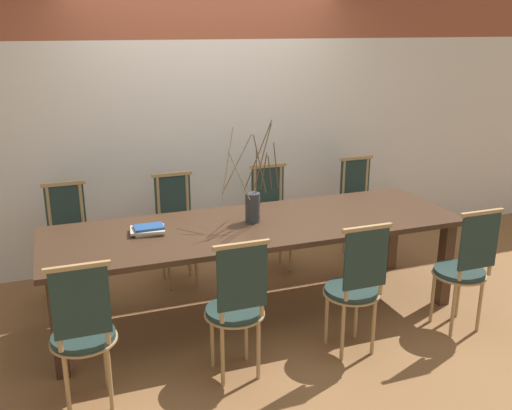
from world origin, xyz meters
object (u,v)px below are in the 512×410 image
(dining_table, at_px, (256,233))
(vase_centerpiece, at_px, (253,204))
(chair_far_center, at_px, (272,214))
(book_stack, at_px, (148,229))
(chair_near_center, at_px, (356,284))

(dining_table, height_order, vase_centerpiece, vase_centerpiece)
(dining_table, height_order, chair_far_center, chair_far_center)
(vase_centerpiece, distance_m, book_stack, 0.81)
(dining_table, relative_size, book_stack, 11.91)
(chair_far_center, bearing_deg, dining_table, 60.62)
(chair_near_center, bearing_deg, book_stack, 144.94)
(chair_near_center, relative_size, book_stack, 3.65)
(dining_table, relative_size, chair_near_center, 3.26)
(chair_near_center, height_order, chair_far_center, same)
(chair_near_center, distance_m, chair_far_center, 1.57)
(chair_near_center, height_order, vase_centerpiece, vase_centerpiece)
(dining_table, bearing_deg, chair_near_center, -61.26)
(chair_far_center, height_order, book_stack, chair_far_center)
(dining_table, height_order, chair_near_center, chair_near_center)
(dining_table, xyz_separation_m, vase_centerpiece, (-0.01, 0.05, 0.22))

